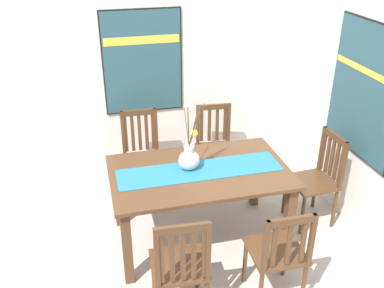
% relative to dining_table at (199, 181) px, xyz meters
% --- Properties ---
extents(ground_plane, '(6.40, 6.40, 0.03)m').
position_rel_dining_table_xyz_m(ground_plane, '(-0.26, -0.48, -0.67)').
color(ground_plane, '#B2A89E').
extents(wall_back, '(6.40, 0.12, 2.70)m').
position_rel_dining_table_xyz_m(wall_back, '(-0.26, 1.38, 0.70)').
color(wall_back, silver).
rests_on(wall_back, ground_plane).
extents(dining_table, '(1.62, 0.98, 0.77)m').
position_rel_dining_table_xyz_m(dining_table, '(0.00, 0.00, 0.00)').
color(dining_table, '#51331E').
rests_on(dining_table, ground_plane).
extents(table_runner, '(1.49, 0.36, 0.01)m').
position_rel_dining_table_xyz_m(table_runner, '(0.00, -0.00, 0.12)').
color(table_runner, '#236B93').
rests_on(table_runner, dining_table).
extents(centerpiece_vase, '(0.22, 0.25, 0.66)m').
position_rel_dining_table_xyz_m(centerpiece_vase, '(-0.08, 0.04, 0.23)').
color(centerpiece_vase, silver).
rests_on(centerpiece_vase, dining_table).
extents(chair_0, '(0.44, 0.44, 0.96)m').
position_rel_dining_table_xyz_m(chair_0, '(1.23, 0.01, -0.15)').
color(chair_0, '#4C301C').
rests_on(chair_0, ground_plane).
extents(chair_1, '(0.45, 0.45, 0.95)m').
position_rel_dining_table_xyz_m(chair_1, '(0.44, 0.93, -0.16)').
color(chair_1, '#4C301C').
rests_on(chair_1, ground_plane).
extents(chair_2, '(0.44, 0.44, 0.98)m').
position_rel_dining_table_xyz_m(chair_2, '(-0.38, -0.88, -0.14)').
color(chair_2, '#4C301C').
rests_on(chair_2, ground_plane).
extents(chair_3, '(0.43, 0.43, 0.98)m').
position_rel_dining_table_xyz_m(chair_3, '(-0.41, 0.90, -0.14)').
color(chair_3, '#4C301C').
rests_on(chair_3, ground_plane).
extents(chair_4, '(0.43, 0.43, 0.92)m').
position_rel_dining_table_xyz_m(chair_4, '(0.40, -0.90, -0.17)').
color(chair_4, '#4C301C').
rests_on(chair_4, ground_plane).
extents(painting_on_back_wall, '(0.86, 0.05, 1.14)m').
position_rel_dining_table_xyz_m(painting_on_back_wall, '(-0.29, 1.31, 0.76)').
color(painting_on_back_wall, black).
extents(painting_on_side_wall, '(0.05, 0.99, 1.24)m').
position_rel_dining_table_xyz_m(painting_on_side_wall, '(1.54, -0.03, 0.75)').
color(painting_on_side_wall, black).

